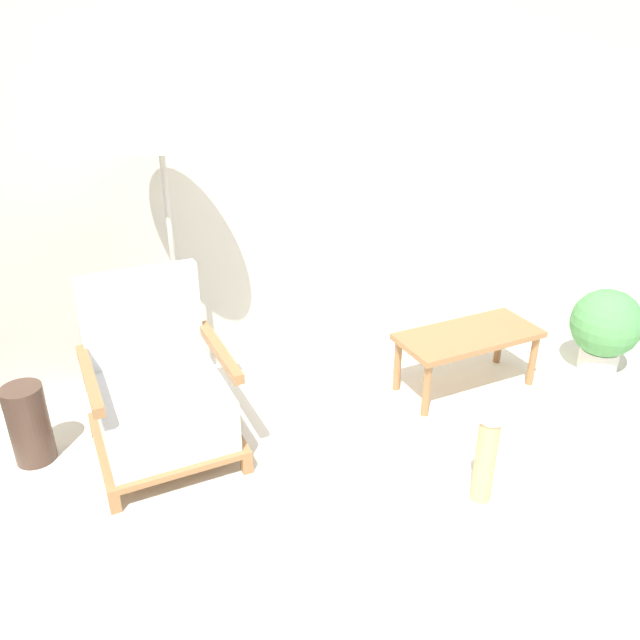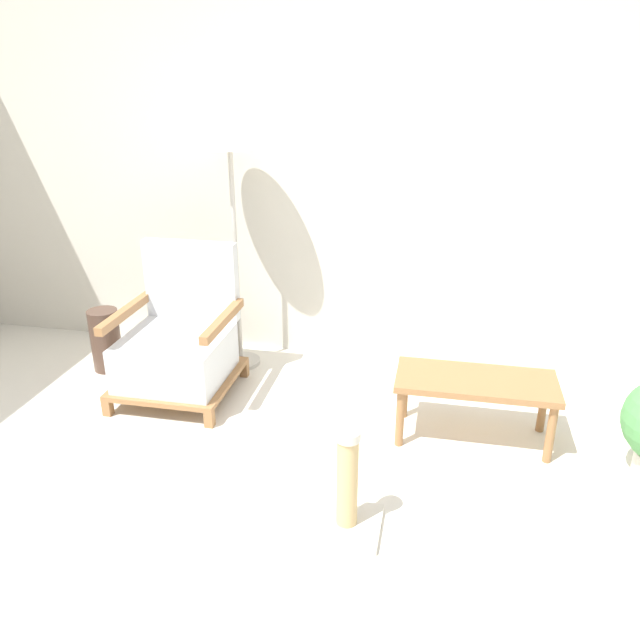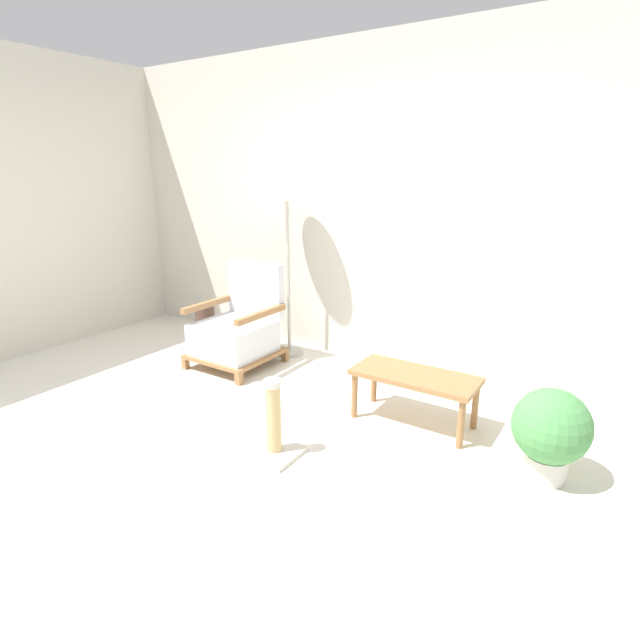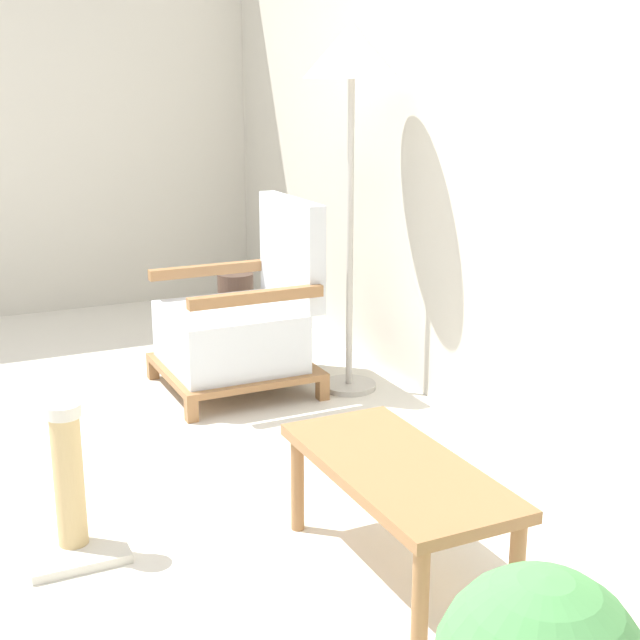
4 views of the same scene
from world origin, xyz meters
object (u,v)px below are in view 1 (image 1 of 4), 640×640
at_px(armchair, 160,396).
at_px(floor_lamp, 160,138).
at_px(vase, 29,424).
at_px(potted_plant, 605,327).
at_px(coffee_table, 468,341).
at_px(scratching_post, 483,474).

height_order(armchair, floor_lamp, floor_lamp).
distance_m(vase, potted_plant, 3.27).
distance_m(armchair, floor_lamp, 1.25).
distance_m(armchair, vase, 0.65).
bearing_deg(vase, coffee_table, -8.94).
height_order(floor_lamp, scratching_post, floor_lamp).
height_order(armchair, potted_plant, armchair).
distance_m(coffee_table, scratching_post, 1.01).
bearing_deg(potted_plant, armchair, 172.02).
relative_size(vase, potted_plant, 0.78).
bearing_deg(armchair, vase, 162.04).
distance_m(coffee_table, vase, 2.37).
bearing_deg(potted_plant, vase, 170.08).
height_order(vase, scratching_post, scratching_post).
bearing_deg(scratching_post, vase, 146.14).
height_order(floor_lamp, coffee_table, floor_lamp).
relative_size(armchair, scratching_post, 1.80).
height_order(armchair, coffee_table, armchair).
relative_size(coffee_table, vase, 2.01).
bearing_deg(potted_plant, scratching_post, -155.68).
xyz_separation_m(floor_lamp, scratching_post, (0.96, -1.46, -1.29)).
relative_size(floor_lamp, potted_plant, 3.12).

